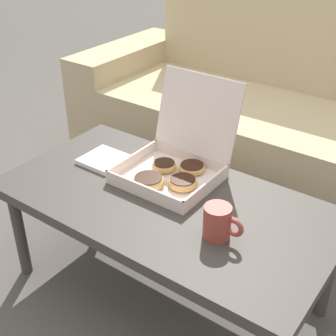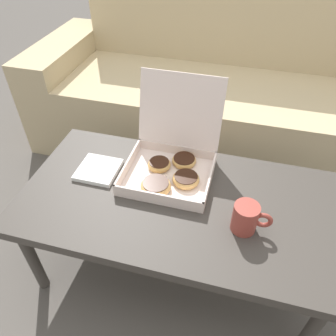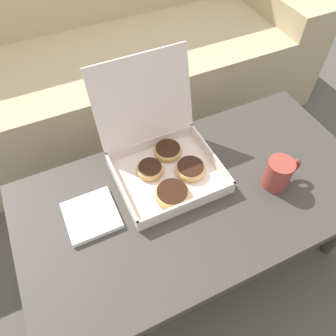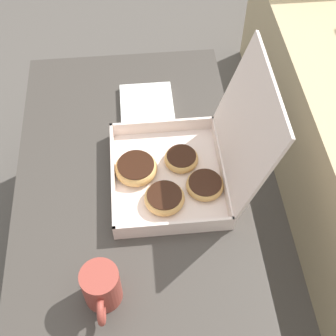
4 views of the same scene
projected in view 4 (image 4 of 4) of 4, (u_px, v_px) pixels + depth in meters
ground_plane at (197, 268)px, 1.57m from camera, size 12.00×12.00×0.00m
coffee_table at (132, 210)px, 1.24m from camera, size 1.17×0.61×0.44m
pastry_box at (182, 167)px, 1.21m from camera, size 0.34×0.38×0.34m
coffee_mug at (101, 288)px, 1.01m from camera, size 0.13×0.08×0.11m
napkin_stack at (147, 103)px, 1.41m from camera, size 0.16×0.16×0.02m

